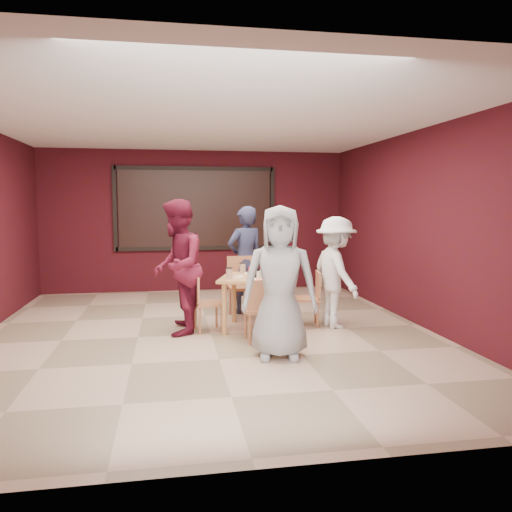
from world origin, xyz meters
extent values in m
plane|color=#CDAC8E|center=(0.00, 0.00, 0.00)|extent=(7.00, 7.00, 0.00)
cube|color=black|center=(0.00, 3.45, 1.65)|extent=(3.00, 0.02, 1.50)
cube|color=tan|center=(0.64, 0.16, 0.72)|extent=(1.18, 1.18, 0.04)
cylinder|color=tan|center=(0.40, 0.63, 0.35)|extent=(0.07, 0.07, 0.70)
cylinder|color=tan|center=(1.11, 0.41, 0.35)|extent=(0.07, 0.07, 0.70)
cylinder|color=tan|center=(0.17, -0.09, 0.35)|extent=(0.07, 0.07, 0.70)
cylinder|color=tan|center=(0.89, -0.31, 0.35)|extent=(0.07, 0.07, 0.70)
cylinder|color=white|center=(0.64, -0.14, 0.75)|extent=(0.24, 0.24, 0.01)
cone|color=gold|center=(0.64, -0.14, 0.76)|extent=(0.22, 0.22, 0.02)
cylinder|color=beige|center=(0.77, -0.23, 0.81)|extent=(0.09, 0.09, 0.14)
cylinder|color=black|center=(0.77, -0.23, 0.89)|extent=(0.09, 0.09, 0.01)
cylinder|color=white|center=(0.64, 0.46, 0.75)|extent=(0.24, 0.24, 0.01)
cone|color=gold|center=(0.64, 0.46, 0.76)|extent=(0.22, 0.22, 0.02)
cylinder|color=beige|center=(0.51, 0.55, 0.81)|extent=(0.09, 0.09, 0.14)
cylinder|color=black|center=(0.51, 0.55, 0.89)|extent=(0.09, 0.09, 0.01)
cylinder|color=white|center=(0.35, 0.16, 0.75)|extent=(0.24, 0.24, 0.01)
cone|color=gold|center=(0.35, 0.16, 0.76)|extent=(0.22, 0.22, 0.02)
cylinder|color=beige|center=(0.26, 0.03, 0.81)|extent=(0.09, 0.09, 0.14)
cylinder|color=black|center=(0.26, 0.03, 0.89)|extent=(0.09, 0.09, 0.01)
cylinder|color=white|center=(0.94, 0.16, 0.75)|extent=(0.24, 0.24, 0.01)
cone|color=gold|center=(0.94, 0.16, 0.76)|extent=(0.22, 0.22, 0.02)
cylinder|color=beige|center=(1.03, 0.29, 0.81)|extent=(0.09, 0.09, 0.14)
cylinder|color=black|center=(1.03, 0.29, 0.89)|extent=(0.09, 0.09, 0.01)
cylinder|color=white|center=(0.72, 0.13, 0.79)|extent=(0.06, 0.06, 0.10)
cylinder|color=white|center=(0.66, 0.08, 0.78)|extent=(0.05, 0.05, 0.08)
cylinder|color=red|center=(0.56, 0.11, 0.81)|extent=(0.07, 0.07, 0.15)
cube|color=black|center=(0.59, 0.15, 0.80)|extent=(0.13, 0.07, 0.12)
cube|color=#CA784E|center=(0.59, -0.45, 0.40)|extent=(0.40, 0.40, 0.04)
cylinder|color=#CA784E|center=(0.74, -0.29, 0.19)|extent=(0.03, 0.03, 0.38)
cylinder|color=#CA784E|center=(0.43, -0.30, 0.19)|extent=(0.03, 0.03, 0.38)
cylinder|color=#CA784E|center=(0.75, -0.61, 0.19)|extent=(0.03, 0.03, 0.38)
cylinder|color=#CA784E|center=(0.43, -0.61, 0.19)|extent=(0.03, 0.03, 0.38)
cube|color=#CA784E|center=(0.59, -0.63, 0.63)|extent=(0.39, 0.04, 0.37)
cube|color=#CA784E|center=(0.59, 0.95, 0.46)|extent=(0.46, 0.46, 0.04)
cylinder|color=#CA784E|center=(0.41, 0.76, 0.22)|extent=(0.04, 0.04, 0.44)
cylinder|color=#CA784E|center=(0.77, 0.77, 0.22)|extent=(0.04, 0.04, 0.44)
cylinder|color=#CA784E|center=(0.40, 1.12, 0.22)|extent=(0.04, 0.04, 0.44)
cylinder|color=#CA784E|center=(0.76, 1.14, 0.22)|extent=(0.04, 0.04, 0.44)
cube|color=#CA784E|center=(0.58, 1.15, 0.71)|extent=(0.45, 0.05, 0.43)
cube|color=#CA784E|center=(-0.02, 0.17, 0.38)|extent=(0.42, 0.42, 0.04)
cylinder|color=#CA784E|center=(0.15, 0.05, 0.18)|extent=(0.03, 0.03, 0.36)
cylinder|color=#CA784E|center=(0.11, 0.34, 0.18)|extent=(0.03, 0.03, 0.36)
cylinder|color=#CA784E|center=(-0.15, 0.00, 0.18)|extent=(0.03, 0.03, 0.36)
cylinder|color=#CA784E|center=(-0.19, 0.30, 0.18)|extent=(0.03, 0.03, 0.36)
cube|color=#CA784E|center=(-0.19, 0.15, 0.59)|extent=(0.08, 0.37, 0.35)
cube|color=#CA784E|center=(1.39, 0.25, 0.39)|extent=(0.44, 0.44, 0.04)
cylinder|color=#CA784E|center=(1.27, 0.43, 0.18)|extent=(0.03, 0.03, 0.37)
cylinder|color=#CA784E|center=(1.21, 0.13, 0.18)|extent=(0.03, 0.03, 0.37)
cylinder|color=#CA784E|center=(1.57, 0.37, 0.18)|extent=(0.03, 0.03, 0.37)
cylinder|color=#CA784E|center=(1.52, 0.07, 0.18)|extent=(0.03, 0.03, 0.37)
cube|color=#CA784E|center=(1.56, 0.22, 0.60)|extent=(0.10, 0.38, 0.36)
imported|color=#A2A2A2|center=(0.69, -1.16, 0.87)|extent=(0.94, 0.71, 1.73)
imported|color=#292C49|center=(0.66, 1.25, 0.85)|extent=(0.73, 0.61, 1.71)
imported|color=maroon|center=(-0.43, 0.12, 0.91)|extent=(0.80, 0.96, 1.81)
imported|color=white|center=(1.77, 0.09, 0.78)|extent=(0.75, 1.10, 1.57)
camera|label=1|loc=(-0.53, -6.58, 1.75)|focal=35.00mm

